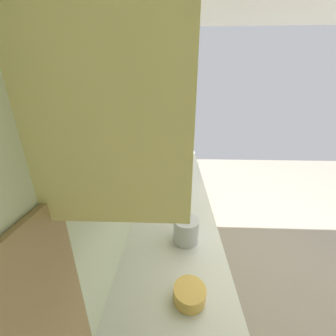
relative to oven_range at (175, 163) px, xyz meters
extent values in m
plane|color=gray|center=(-1.81, -1.29, -0.47)|extent=(6.96, 6.96, 0.00)
cube|color=beige|center=(-1.81, 0.36, 0.95)|extent=(4.47, 0.12, 2.85)
cube|color=#E1DB7F|center=(-2.14, 0.01, -0.03)|extent=(3.65, 0.58, 0.90)
cube|color=silver|center=(-2.14, 0.01, 0.43)|extent=(3.68, 0.61, 0.02)
cube|color=#332819|center=(-2.60, -0.29, -0.03)|extent=(0.01, 0.01, 0.82)
cube|color=#332819|center=(-2.14, -0.29, -0.03)|extent=(0.01, 0.01, 0.82)
cube|color=#332819|center=(-1.68, -0.29, -0.03)|extent=(0.01, 0.01, 0.82)
cube|color=#332819|center=(-1.23, -0.29, -0.03)|extent=(0.01, 0.01, 0.82)
cube|color=#332819|center=(-0.77, -0.29, -0.03)|extent=(0.01, 0.01, 0.82)
cube|color=#E7D681|center=(-2.14, 0.13, 1.36)|extent=(2.27, 0.33, 0.62)
cube|color=#B7BABF|center=(0.00, 0.00, -0.02)|extent=(0.61, 0.61, 0.92)
cube|color=black|center=(0.00, -0.31, -0.06)|extent=(0.48, 0.01, 0.50)
cube|color=black|center=(0.00, 0.00, 0.45)|extent=(0.58, 0.58, 0.02)
cube|color=#B7BABF|center=(0.00, 0.28, 0.53)|extent=(0.58, 0.04, 0.18)
cylinder|color=#38383D|center=(-0.13, -0.11, 0.47)|extent=(0.11, 0.11, 0.01)
cylinder|color=#38383D|center=(0.13, -0.11, 0.47)|extent=(0.11, 0.11, 0.01)
cylinder|color=#38383D|center=(-0.13, 0.11, 0.47)|extent=(0.11, 0.11, 0.01)
cylinder|color=#38383D|center=(0.13, 0.11, 0.47)|extent=(0.11, 0.11, 0.01)
cube|color=white|center=(-1.54, 0.03, 0.60)|extent=(0.44, 0.34, 0.31)
cube|color=black|center=(-1.58, -0.14, 0.60)|extent=(0.27, 0.01, 0.22)
cube|color=#2D2D33|center=(-1.37, -0.14, 0.60)|extent=(0.08, 0.01, 0.22)
cylinder|color=gold|center=(-3.02, -0.07, 0.47)|extent=(0.15, 0.15, 0.06)
cylinder|color=#D6C050|center=(-3.02, -0.07, 0.49)|extent=(0.12, 0.12, 0.03)
cylinder|color=#B7BABF|center=(-2.64, -0.07, 0.52)|extent=(0.16, 0.16, 0.16)
cylinder|color=black|center=(-2.64, -0.07, 0.61)|extent=(0.04, 0.04, 0.02)
cylinder|color=#B7BABF|center=(-2.56, -0.07, 0.55)|extent=(0.10, 0.02, 0.05)
camera|label=1|loc=(-3.63, 0.00, 1.32)|focal=20.90mm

